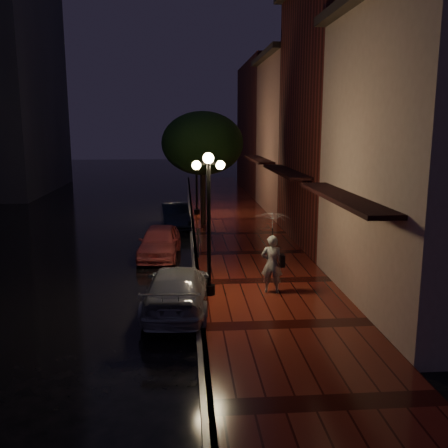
# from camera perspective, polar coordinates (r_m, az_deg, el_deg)

# --- Properties ---
(ground) EXTENTS (120.00, 120.00, 0.00)m
(ground) POSITION_cam_1_polar(r_m,az_deg,el_deg) (20.24, -3.41, -3.80)
(ground) COLOR black
(ground) RESTS_ON ground
(sidewalk) EXTENTS (4.50, 60.00, 0.15)m
(sidewalk) POSITION_cam_1_polar(r_m,az_deg,el_deg) (20.39, 2.93, -3.47)
(sidewalk) COLOR #4B120D
(sidewalk) RESTS_ON ground
(curb) EXTENTS (0.25, 60.00, 0.15)m
(curb) POSITION_cam_1_polar(r_m,az_deg,el_deg) (20.22, -3.42, -3.60)
(curb) COLOR #595451
(curb) RESTS_ON ground
(storefront_near) EXTENTS (5.00, 8.00, 8.50)m
(storefront_near) POSITION_cam_1_polar(r_m,az_deg,el_deg) (15.45, 24.05, 6.59)
(storefront_near) COLOR gray
(storefront_near) RESTS_ON ground
(storefront_mid) EXTENTS (5.00, 8.00, 11.00)m
(storefront_mid) POSITION_cam_1_polar(r_m,az_deg,el_deg) (22.77, 14.57, 11.52)
(storefront_mid) COLOR #511914
(storefront_mid) RESTS_ON ground
(storefront_far) EXTENTS (5.00, 8.00, 9.00)m
(storefront_far) POSITION_cam_1_polar(r_m,az_deg,el_deg) (30.46, 9.54, 9.67)
(storefront_far) COLOR #8C5951
(storefront_far) RESTS_ON ground
(storefront_extra) EXTENTS (5.00, 12.00, 10.00)m
(storefront_extra) POSITION_cam_1_polar(r_m,az_deg,el_deg) (40.23, 6.07, 10.81)
(storefront_extra) COLOR #511914
(storefront_extra) RESTS_ON ground
(streetlamp_near) EXTENTS (0.96, 0.36, 4.31)m
(streetlamp_near) POSITION_cam_1_polar(r_m,az_deg,el_deg) (14.80, -1.76, 0.95)
(streetlamp_near) COLOR black
(streetlamp_near) RESTS_ON sidewalk
(streetlamp_far) EXTENTS (0.96, 0.36, 4.31)m
(streetlamp_far) POSITION_cam_1_polar(r_m,az_deg,el_deg) (28.68, -3.16, 5.92)
(streetlamp_far) COLOR black
(streetlamp_far) RESTS_ON sidewalk
(street_tree) EXTENTS (4.16, 4.16, 5.80)m
(street_tree) POSITION_cam_1_polar(r_m,az_deg,el_deg) (25.58, -2.44, 8.98)
(street_tree) COLOR black
(street_tree) RESTS_ON sidewalk
(pink_car) EXTENTS (1.79, 3.88, 1.29)m
(pink_car) POSITION_cam_1_polar(r_m,az_deg,el_deg) (20.22, -7.37, -2.01)
(pink_car) COLOR #D05558
(pink_car) RESTS_ON ground
(navy_car) EXTENTS (1.67, 3.94, 1.26)m
(navy_car) POSITION_cam_1_polar(r_m,az_deg,el_deg) (26.07, -5.61, 0.98)
(navy_car) COLOR black
(navy_car) RESTS_ON ground
(silver_car) EXTENTS (2.12, 4.55, 1.29)m
(silver_car) POSITION_cam_1_polar(r_m,az_deg,el_deg) (14.41, -5.34, -7.42)
(silver_car) COLOR #95949B
(silver_car) RESTS_ON ground
(woman_with_umbrella) EXTENTS (1.05, 1.07, 2.53)m
(woman_with_umbrella) POSITION_cam_1_polar(r_m,az_deg,el_deg) (15.24, 5.55, -1.79)
(woman_with_umbrella) COLOR white
(woman_with_umbrella) RESTS_ON sidewalk
(parking_meter) EXTENTS (0.12, 0.10, 1.17)m
(parking_meter) POSITION_cam_1_polar(r_m,az_deg,el_deg) (19.41, -2.96, -1.84)
(parking_meter) COLOR black
(parking_meter) RESTS_ON sidewalk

